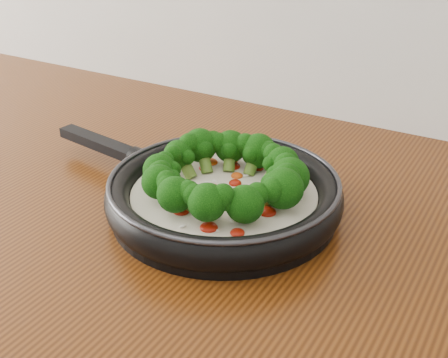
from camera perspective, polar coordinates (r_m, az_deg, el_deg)
The scene contains 1 object.
skillet at distance 0.75m, azimuth -0.05°, elevation -1.03°, with size 0.49×0.35×0.09m.
Camera 1 is at (0.48, 0.54, 1.29)m, focal length 46.85 mm.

